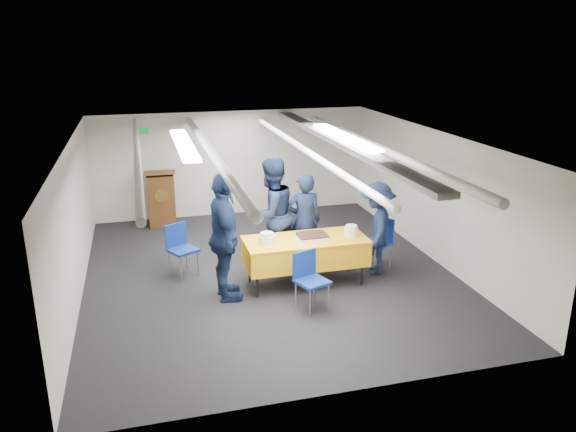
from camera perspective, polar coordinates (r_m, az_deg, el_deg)
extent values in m
plane|color=black|center=(9.60, -1.98, -5.76)|extent=(7.00, 7.00, 0.00)
cube|color=silver|center=(12.51, -5.68, 5.34)|extent=(6.00, 0.02, 2.30)
cube|color=silver|center=(9.04, -20.84, -0.67)|extent=(0.02, 7.00, 2.30)
cube|color=silver|center=(10.26, 14.45, 2.06)|extent=(0.02, 7.00, 2.30)
cube|color=silver|center=(8.93, -2.13, 7.83)|extent=(6.00, 7.00, 0.02)
cylinder|color=silver|center=(8.73, -15.10, 6.27)|extent=(0.10, 6.90, 0.10)
cylinder|color=silver|center=(8.80, -7.88, 6.54)|extent=(0.14, 6.90, 0.14)
cylinder|color=silver|center=(9.12, 1.58, 6.83)|extent=(0.10, 6.90, 0.10)
cylinder|color=silver|center=(9.57, 9.12, 6.89)|extent=(0.14, 6.90, 0.14)
cube|color=gray|center=(9.28, 5.17, 7.59)|extent=(0.28, 6.90, 0.08)
cube|color=white|center=(8.74, -10.53, 7.19)|extent=(0.25, 2.60, 0.04)
cube|color=white|center=(9.31, 5.77, 8.04)|extent=(0.25, 2.60, 0.04)
cube|color=#0C591E|center=(12.19, -14.71, 8.34)|extent=(0.30, 0.04, 0.12)
cylinder|color=black|center=(8.67, -3.14, -7.16)|extent=(0.04, 0.04, 0.36)
cylinder|color=black|center=(9.14, 7.49, -5.93)|extent=(0.04, 0.04, 0.36)
cylinder|color=black|center=(9.21, -3.93, -5.63)|extent=(0.04, 0.04, 0.36)
cylinder|color=black|center=(9.65, 6.14, -4.56)|extent=(0.04, 0.04, 0.36)
cube|color=yellow|center=(8.99, 1.78, -3.67)|extent=(1.94, 0.82, 0.39)
cube|color=yellow|center=(8.91, 1.80, -2.42)|extent=(1.96, 0.84, 0.03)
cube|color=white|center=(8.90, 2.46, -2.17)|extent=(0.48, 0.38, 0.06)
cube|color=black|center=(8.88, 2.47, -1.92)|extent=(0.46, 0.36, 0.02)
sphere|color=#101B9A|center=(8.67, 1.48, -2.41)|extent=(0.04, 0.04, 0.04)
sphere|color=#101B9A|center=(8.98, 0.86, -1.68)|extent=(0.04, 0.04, 0.04)
sphere|color=#101B9A|center=(8.70, 2.15, -2.35)|extent=(0.04, 0.04, 0.04)
sphere|color=#101B9A|center=(9.01, 1.50, -1.62)|extent=(0.04, 0.04, 0.04)
sphere|color=#101B9A|center=(8.73, 2.80, -2.29)|extent=(0.04, 0.04, 0.04)
sphere|color=#101B9A|center=(9.04, 2.14, -1.56)|extent=(0.04, 0.04, 0.04)
sphere|color=#101B9A|center=(8.76, 3.46, -2.22)|extent=(0.04, 0.04, 0.04)
sphere|color=#101B9A|center=(9.07, 2.78, -1.51)|extent=(0.04, 0.04, 0.04)
sphere|color=#101B9A|center=(8.79, 4.11, -2.16)|extent=(0.04, 0.04, 0.04)
sphere|color=#101B9A|center=(9.10, 3.41, -1.45)|extent=(0.04, 0.04, 0.04)
sphere|color=#101B9A|center=(8.74, 1.20, -2.23)|extent=(0.04, 0.04, 0.04)
sphere|color=#101B9A|center=(8.87, 4.04, -1.97)|extent=(0.04, 0.04, 0.04)
sphere|color=#101B9A|center=(8.82, 1.05, -2.05)|extent=(0.04, 0.04, 0.04)
sphere|color=#101B9A|center=(8.95, 3.87, -1.79)|extent=(0.04, 0.04, 0.04)
sphere|color=#101B9A|center=(8.90, 0.90, -1.87)|extent=(0.04, 0.04, 0.04)
sphere|color=#101B9A|center=(9.03, 3.69, -1.61)|extent=(0.04, 0.04, 0.04)
cylinder|color=white|center=(8.69, -2.15, -2.42)|extent=(0.24, 0.24, 0.13)
cylinder|color=white|center=(8.66, -2.16, -1.87)|extent=(0.20, 0.20, 0.05)
cylinder|color=white|center=(9.08, 6.44, -1.63)|extent=(0.23, 0.23, 0.12)
cylinder|color=white|center=(9.05, 6.46, -1.10)|extent=(0.19, 0.19, 0.05)
cube|color=brown|center=(12.09, -12.74, 1.59)|extent=(0.55, 0.45, 1.10)
cube|color=brown|center=(11.91, -12.93, 4.32)|extent=(0.62, 0.53, 0.21)
cylinder|color=gold|center=(11.82, -12.74, 1.98)|extent=(0.28, 0.02, 0.28)
cylinder|color=gray|center=(8.06, 2.23, -8.89)|extent=(0.02, 0.02, 0.43)
cylinder|color=gray|center=(8.25, 4.12, -8.26)|extent=(0.02, 0.02, 0.43)
cylinder|color=gray|center=(8.31, 0.78, -8.04)|extent=(0.02, 0.02, 0.43)
cylinder|color=gray|center=(8.49, 2.65, -7.45)|extent=(0.02, 0.02, 0.43)
cube|color=navy|center=(8.18, 2.46, -6.67)|extent=(0.54, 0.54, 0.04)
cube|color=navy|center=(8.23, 1.67, -4.83)|extent=(0.39, 0.18, 0.40)
cylinder|color=gray|center=(9.78, 7.59, -4.08)|extent=(0.02, 0.02, 0.43)
cylinder|color=gray|center=(9.61, 9.27, -4.57)|extent=(0.02, 0.02, 0.43)
cylinder|color=gray|center=(10.05, 8.68, -3.53)|extent=(0.02, 0.02, 0.43)
cylinder|color=gray|center=(9.88, 10.33, -3.99)|extent=(0.02, 0.02, 0.43)
cube|color=navy|center=(9.74, 9.03, -2.75)|extent=(0.58, 0.58, 0.04)
cube|color=navy|center=(9.82, 9.70, -1.25)|extent=(0.25, 0.36, 0.40)
cylinder|color=gray|center=(9.36, -10.85, -5.29)|extent=(0.02, 0.02, 0.43)
cylinder|color=gray|center=(9.53, -9.14, -4.76)|extent=(0.02, 0.02, 0.43)
cylinder|color=gray|center=(9.63, -11.96, -4.69)|extent=(0.02, 0.02, 0.43)
cylinder|color=gray|center=(9.79, -10.28, -4.19)|extent=(0.02, 0.02, 0.43)
cube|color=navy|center=(9.49, -10.64, -3.41)|extent=(0.57, 0.57, 0.04)
cube|color=navy|center=(9.57, -11.34, -1.88)|extent=(0.37, 0.23, 0.40)
imported|color=black|center=(9.59, 1.64, -0.49)|extent=(0.63, 0.44, 1.65)
imported|color=black|center=(9.45, -1.72, 0.15)|extent=(1.17, 1.08, 1.94)
imported|color=black|center=(8.38, -6.47, -2.20)|extent=(0.48, 1.16, 1.97)
imported|color=black|center=(9.46, 8.99, -1.25)|extent=(0.97, 1.17, 1.57)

